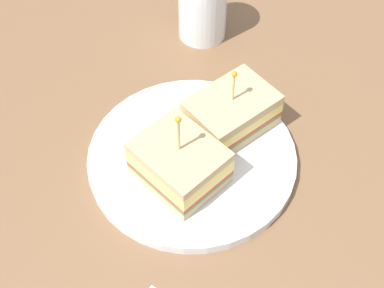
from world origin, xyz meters
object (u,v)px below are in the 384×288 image
plate (192,158)px  drink_glass (202,8)px  sandwich_half_front (179,163)px  sandwich_half_back (231,113)px

plate → drink_glass: bearing=-33.4°
sandwich_half_front → drink_glass: bearing=-36.0°
sandwich_half_back → drink_glass: size_ratio=1.09×
plate → sandwich_half_front: 4.68cm
plate → drink_glass: drink_glass is taller
drink_glass → plate: bearing=146.6°
sandwich_half_back → drink_glass: 19.13cm
sandwich_half_back → sandwich_half_front: bearing=111.4°
plate → sandwich_half_back: bearing=-76.0°
sandwich_half_front → drink_glass: size_ratio=1.07×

